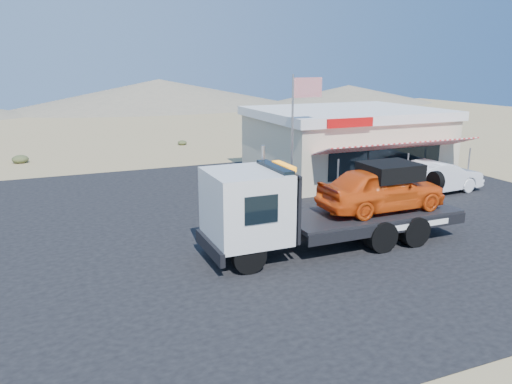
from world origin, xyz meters
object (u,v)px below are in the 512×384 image
Objects in this scene: jerky_store at (345,141)px; flagpole at (297,124)px; white_sedan at (437,177)px; tow_truck at (330,201)px.

flagpole reaches higher than jerky_store.
white_sedan is at bearing -8.77° from flagpole.
flagpole is (1.60, 5.73, 2.04)m from tow_truck.
tow_truck is 6.29m from flagpole.
jerky_store is 1.73× the size of flagpole.
tow_truck is 12.47m from jerky_store.
tow_truck reaches higher than white_sedan.
white_sedan is 6.08m from jerky_store.
white_sedan is 0.48× the size of jerky_store.
jerky_store reaches higher than tow_truck.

